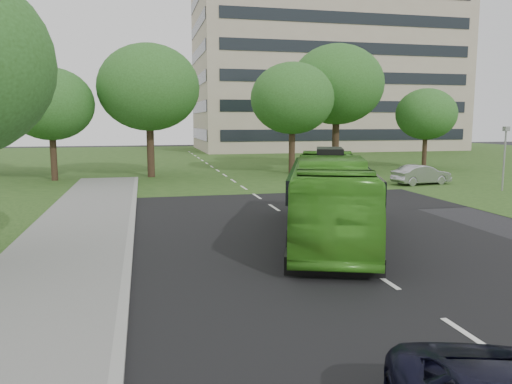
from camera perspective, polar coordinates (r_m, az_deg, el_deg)
ground at (r=16.59m, az=11.03°, el=-7.62°), size 160.00×160.00×0.00m
street_surfaces at (r=38.10m, az=-3.38°, el=1.43°), size 120.00×120.00×0.15m
office_building at (r=82.07m, az=7.85°, el=13.67°), size 40.10×20.10×25.00m
tree_park_a at (r=40.36m, az=-22.42°, el=9.27°), size 6.32×6.32×8.39m
tree_park_b at (r=40.74m, az=-12.16°, el=11.58°), size 7.97×7.97×10.44m
tree_park_c at (r=42.56m, az=4.18°, el=10.61°), size 7.02×7.02×9.32m
tree_park_d at (r=48.10m, az=9.22°, el=12.01°), size 8.72×8.72×11.53m
tree_park_e at (r=49.84m, az=18.88°, el=8.41°), size 5.62×5.62×7.49m
bus at (r=19.30m, az=8.41°, el=-0.54°), size 6.26×11.60×3.16m
sedan at (r=37.12m, az=18.37°, el=1.89°), size 4.41×2.12×1.39m
camera_pole at (r=35.64m, az=26.56°, el=4.37°), size 0.40×0.36×4.11m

